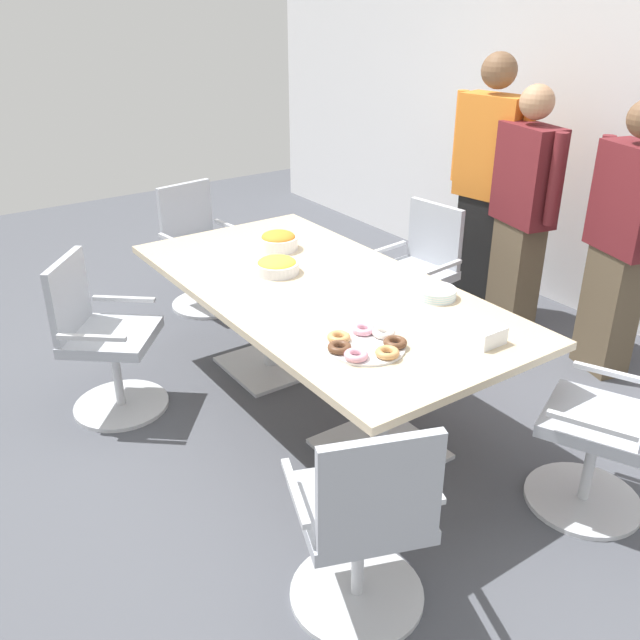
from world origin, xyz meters
The scene contains 16 objects.
ground_plane centered at (0.00, 0.00, -0.01)m, with size 10.00×10.00×0.01m, color #4C4F56.
back_wall centered at (0.00, 2.40, 1.40)m, with size 8.00×0.10×2.80m, color white.
conference_table centered at (0.00, 0.00, 0.63)m, with size 2.40×1.20×0.75m.
office_chair_0 centered at (-0.67, -1.01, 0.41)m, with size 0.76×0.76×0.91m.
office_chair_1 centered at (1.30, -0.70, 0.41)m, with size 0.69×0.69×0.91m.
office_chair_2 centered at (1.46, 0.57, 0.41)m, with size 0.71×0.71×0.91m.
office_chair_3 centered at (-0.38, 1.08, 0.41)m, with size 0.60×0.60×0.91m.
office_chair_4 centered at (-1.70, 0.08, 0.41)m, with size 0.61×0.61×0.91m.
person_standing_0 centered at (-0.42, 1.72, 0.97)m, with size 0.61×0.29×1.84m.
person_standing_1 centered at (-0.04, 1.66, 0.87)m, with size 0.61×0.31×1.68m.
person_standing_2 centered at (0.66, 1.73, 0.86)m, with size 0.61×0.34×1.67m.
snack_bowl_chips_orange centered at (-0.63, 0.13, 0.81)m, with size 0.24×0.24×0.11m.
snack_bowl_chips_yellow centered at (-0.31, -0.08, 0.79)m, with size 0.25×0.25×0.09m.
donut_platter centered at (0.69, -0.23, 0.77)m, with size 0.36×0.36×0.04m.
plate_stack centered at (0.47, 0.41, 0.78)m, with size 0.21×0.21×0.05m.
napkin_pile centered at (0.95, 0.25, 0.79)m, with size 0.15×0.15×0.08m, color white.
Camera 1 is at (2.83, -1.96, 2.22)m, focal length 38.82 mm.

